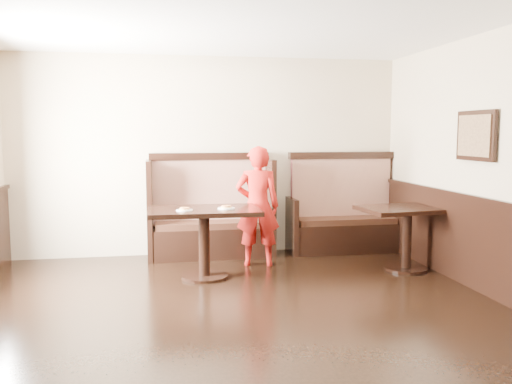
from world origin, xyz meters
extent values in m
plane|color=black|center=(0.00, 0.00, 0.00)|extent=(7.00, 7.00, 0.00)
plane|color=#C1B08C|center=(0.00, 3.50, 1.40)|extent=(5.50, 0.00, 5.50)
cube|color=black|center=(2.71, 1.20, 1.70)|extent=(0.04, 0.70, 0.55)
cube|color=olive|center=(2.69, 1.20, 1.70)|extent=(0.01, 0.60, 0.45)
cube|color=black|center=(0.00, 3.22, 0.21)|extent=(1.60, 0.50, 0.42)
cube|color=black|center=(0.00, 3.22, 0.46)|extent=(1.54, 0.46, 0.09)
cube|color=#521021|center=(0.00, 3.43, 0.90)|extent=(1.60, 0.12, 0.92)
cube|color=black|center=(0.00, 3.43, 1.40)|extent=(1.68, 0.16, 0.10)
cube|color=black|center=(-0.84, 3.32, 0.68)|extent=(0.07, 0.72, 1.36)
cube|color=black|center=(0.84, 3.32, 0.68)|extent=(0.07, 0.72, 1.36)
cube|color=black|center=(1.95, 3.22, 0.21)|extent=(1.50, 0.50, 0.42)
cube|color=black|center=(1.95, 3.22, 0.46)|extent=(1.44, 0.46, 0.09)
cube|color=#521021|center=(1.95, 3.43, 0.90)|extent=(1.50, 0.12, 0.92)
cube|color=black|center=(1.95, 3.43, 1.40)|extent=(1.58, 0.16, 0.10)
cube|color=black|center=(1.16, 3.32, 0.40)|extent=(0.07, 0.72, 0.80)
cube|color=black|center=(2.74, 3.32, 0.40)|extent=(0.07, 0.72, 0.80)
cube|color=black|center=(-0.19, 2.15, 0.81)|extent=(1.32, 0.83, 0.05)
cylinder|color=black|center=(-0.19, 2.15, 0.39)|extent=(0.13, 0.13, 0.76)
cylinder|color=black|center=(-0.19, 2.15, 0.02)|extent=(0.57, 0.57, 0.03)
cube|color=black|center=(2.36, 2.07, 0.78)|extent=(1.22, 0.87, 0.05)
cylinder|color=black|center=(2.36, 2.07, 0.38)|extent=(0.13, 0.13, 0.73)
cylinder|color=black|center=(2.36, 2.07, 0.02)|extent=(0.55, 0.55, 0.03)
imported|color=#B21813|center=(0.55, 2.65, 0.78)|extent=(0.62, 0.46, 1.56)
cylinder|color=white|center=(-0.42, 2.04, 0.84)|extent=(0.19, 0.19, 0.01)
cylinder|color=tan|center=(-0.42, 2.04, 0.86)|extent=(0.12, 0.12, 0.02)
cylinder|color=#EABA54|center=(-0.42, 2.04, 0.87)|extent=(0.10, 0.10, 0.01)
cylinder|color=white|center=(0.07, 2.11, 0.84)|extent=(0.21, 0.21, 0.01)
cylinder|color=tan|center=(0.07, 2.11, 0.86)|extent=(0.13, 0.13, 0.02)
cylinder|color=#EABA54|center=(0.07, 2.11, 0.87)|extent=(0.11, 0.11, 0.01)
camera|label=1|loc=(-0.72, -4.21, 1.74)|focal=38.00mm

